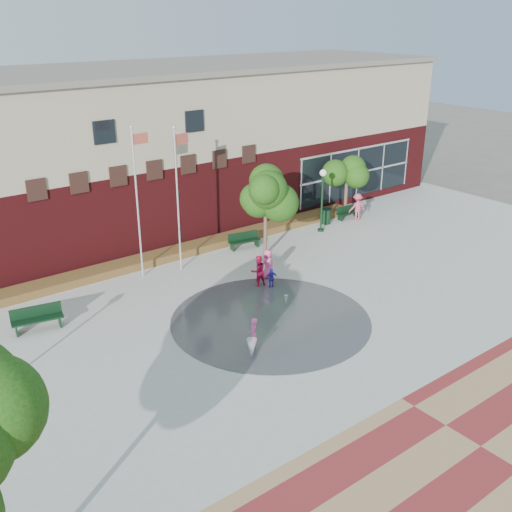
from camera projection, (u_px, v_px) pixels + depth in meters
ground at (319, 350)px, 22.98m from camera, size 120.00×120.00×0.00m
plaza_concrete at (256, 311)px, 25.91m from camera, size 46.00×18.00×0.01m
paver_band at (481, 447)px, 17.85m from camera, size 46.00×6.00×0.01m
splash_pad at (270, 320)px, 25.18m from camera, size 8.40×8.40×0.01m
library_building at (112, 152)px, 34.04m from camera, size 44.40×10.40×9.20m
flower_bed at (168, 258)px, 31.49m from camera, size 26.00×1.20×0.40m
flagpole_left at (137, 196)px, 27.87m from camera, size 0.87×0.14×7.36m
flagpole_right at (178, 192)px, 28.69m from camera, size 0.88×0.20×7.19m
lamp_right at (322, 193)px, 34.49m from camera, size 0.40×0.40×3.74m
bench_left at (38, 323)px, 24.27m from camera, size 2.09×0.94×1.02m
bench_mid at (244, 243)px, 32.73m from camera, size 1.82×0.83×0.89m
bench_right at (348, 215)px, 37.43m from camera, size 1.65×0.50×0.82m
trash_can at (326, 216)px, 36.46m from camera, size 0.59×0.59×0.97m
tree_mid at (266, 195)px, 30.67m from camera, size 2.71×2.71×4.57m
tree_small_right at (347, 172)px, 36.99m from camera, size 2.30×2.30×3.93m
water_jet_a at (252, 359)px, 22.39m from camera, size 0.40×0.40×0.79m
water_jet_b at (286, 304)px, 26.54m from camera, size 0.18×0.18×0.42m
child_splash at (253, 334)px, 22.74m from camera, size 0.58×0.56×1.35m
adult_red at (258, 271)px, 28.06m from camera, size 0.83×0.69×1.53m
adult_pink at (268, 264)px, 28.93m from camera, size 0.71×0.47×1.46m
child_blue at (272, 278)px, 27.97m from camera, size 0.63×0.41×1.00m
person_bench at (357, 207)px, 36.97m from camera, size 1.23×0.90×1.71m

